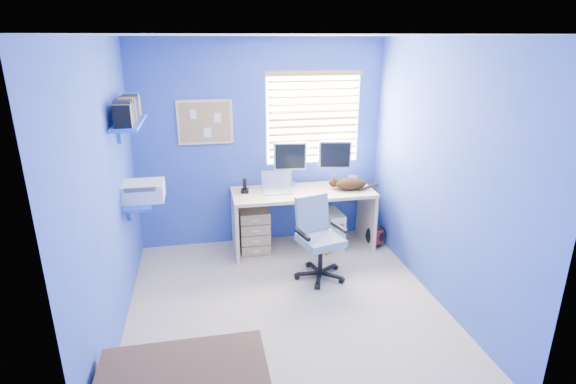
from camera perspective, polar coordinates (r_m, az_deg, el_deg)
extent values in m
cube|color=#BEA993|center=(4.52, -0.27, -14.28)|extent=(3.00, 3.20, 0.00)
cube|color=white|center=(3.78, -0.33, 19.28)|extent=(3.00, 3.20, 0.00)
cube|color=#2C51B6|center=(5.50, -3.49, 6.03)|extent=(3.00, 0.01, 2.50)
cube|color=#2C51B6|center=(2.55, 6.68, -10.08)|extent=(3.00, 0.01, 2.50)
cube|color=#2C51B6|center=(3.99, -21.96, -0.42)|extent=(0.01, 3.20, 2.50)
cube|color=#2C51B6|center=(4.50, 18.84, 2.06)|extent=(0.01, 3.20, 2.50)
cube|color=beige|center=(5.52, 1.87, -3.48)|extent=(1.70, 0.65, 0.74)
cube|color=silver|center=(5.31, -1.39, 1.12)|extent=(0.33, 0.26, 0.22)
cube|color=silver|center=(5.54, 0.22, 3.60)|extent=(0.41, 0.17, 0.54)
cube|color=silver|center=(5.64, 5.89, 3.78)|extent=(0.42, 0.20, 0.54)
cube|color=black|center=(5.33, -5.51, 0.82)|extent=(0.11, 0.12, 0.17)
imported|color=#3A8367|center=(5.61, 6.71, 1.34)|extent=(0.10, 0.09, 0.10)
cylinder|color=silver|center=(5.81, 8.17, 1.73)|extent=(0.13, 0.13, 0.07)
ellipsoid|color=black|center=(5.47, 7.96, 1.02)|extent=(0.43, 0.30, 0.14)
cube|color=beige|center=(5.65, 5.68, -4.62)|extent=(0.21, 0.45, 0.45)
cube|color=tan|center=(5.45, -4.25, -4.99)|extent=(0.35, 0.28, 0.54)
cube|color=yellow|center=(5.49, 4.83, -6.57)|extent=(0.03, 0.17, 0.24)
ellipsoid|color=black|center=(5.73, 11.05, -5.39)|extent=(0.31, 0.28, 0.30)
cylinder|color=black|center=(5.00, 4.07, -10.42)|extent=(0.62, 0.62, 0.06)
cylinder|color=black|center=(4.90, 4.13, -8.36)|extent=(0.06, 0.06, 0.34)
cube|color=#7381A3|center=(4.81, 4.19, -6.12)|extent=(0.51, 0.51, 0.08)
cube|color=#7381A3|center=(4.87, 3.08, -2.70)|extent=(0.38, 0.16, 0.40)
cube|color=white|center=(5.55, 3.21, 9.32)|extent=(1.15, 0.01, 1.10)
cube|color=gold|center=(5.52, 3.29, 9.27)|extent=(1.10, 0.03, 1.00)
cube|color=beige|center=(5.37, -10.48, 8.72)|extent=(0.64, 0.02, 0.52)
cube|color=tan|center=(5.37, -10.48, 8.70)|extent=(0.58, 0.01, 0.46)
cube|color=blue|center=(4.77, -18.34, -1.11)|extent=(0.26, 0.55, 0.03)
cube|color=silver|center=(4.73, -17.99, 0.11)|extent=(0.42, 0.34, 0.18)
cube|color=blue|center=(4.57, -19.50, 8.34)|extent=(0.24, 0.90, 0.03)
cube|color=navy|center=(4.55, -19.80, 9.87)|extent=(0.15, 0.80, 0.22)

